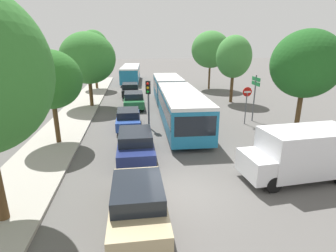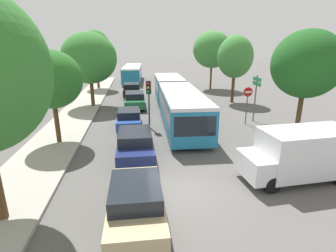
{
  "view_description": "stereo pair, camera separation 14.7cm",
  "coord_description": "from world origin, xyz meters",
  "px_view_note": "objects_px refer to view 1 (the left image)",
  "views": [
    {
      "loc": [
        -1.81,
        -9.31,
        5.88
      ],
      "look_at": [
        0.2,
        5.38,
        1.2
      ],
      "focal_mm": 28.0,
      "sensor_mm": 36.0,
      "label": 1
    },
    {
      "loc": [
        -1.67,
        -9.33,
        5.88
      ],
      "look_at": [
        0.2,
        5.38,
        1.2
      ],
      "focal_mm": 28.0,
      "sensor_mm": 36.0,
      "label": 2
    }
  ],
  "objects_px": {
    "articulated_bus": "(174,97)",
    "direction_sign_post": "(255,89)",
    "tree_right_near": "(306,64)",
    "tree_left_mid": "(51,80)",
    "city_bus_rear": "(131,73)",
    "tree_right_mid": "(233,58)",
    "queued_car_blue": "(128,118)",
    "queued_car_black": "(130,90)",
    "white_van": "(302,153)",
    "queued_car_green": "(134,100)",
    "traffic_light": "(148,94)",
    "tree_left_far": "(87,60)",
    "tree_left_distant": "(94,50)",
    "queued_car_tan": "(138,202)",
    "tree_right_far": "(211,50)",
    "queued_car_navy": "(136,144)",
    "no_entry_sign": "(247,100)"
  },
  "relations": [
    {
      "from": "tree_left_distant",
      "to": "tree_right_near",
      "type": "relative_size",
      "value": 1.13
    },
    {
      "from": "white_van",
      "to": "queued_car_tan",
      "type": "bearing_deg",
      "value": 11.21
    },
    {
      "from": "city_bus_rear",
      "to": "queued_car_blue",
      "type": "relative_size",
      "value": 3.0
    },
    {
      "from": "queued_car_green",
      "to": "tree_right_far",
      "type": "height_order",
      "value": "tree_right_far"
    },
    {
      "from": "traffic_light",
      "to": "city_bus_rear",
      "type": "bearing_deg",
      "value": -161.88
    },
    {
      "from": "articulated_bus",
      "to": "direction_sign_post",
      "type": "xyz_separation_m",
      "value": [
        5.81,
        -2.91,
        1.05
      ]
    },
    {
      "from": "tree_left_far",
      "to": "articulated_bus",
      "type": "bearing_deg",
      "value": -26.02
    },
    {
      "from": "queued_car_black",
      "to": "direction_sign_post",
      "type": "relative_size",
      "value": 1.22
    },
    {
      "from": "direction_sign_post",
      "to": "tree_right_near",
      "type": "distance_m",
      "value": 4.81
    },
    {
      "from": "tree_left_distant",
      "to": "tree_right_near",
      "type": "bearing_deg",
      "value": -54.97
    },
    {
      "from": "queued_car_black",
      "to": "tree_left_mid",
      "type": "relative_size",
      "value": 0.78
    },
    {
      "from": "no_entry_sign",
      "to": "tree_right_far",
      "type": "distance_m",
      "value": 16.57
    },
    {
      "from": "white_van",
      "to": "tree_left_distant",
      "type": "xyz_separation_m",
      "value": [
        -12.13,
        26.42,
        3.87
      ]
    },
    {
      "from": "queued_car_tan",
      "to": "queued_car_green",
      "type": "bearing_deg",
      "value": -0.11
    },
    {
      "from": "white_van",
      "to": "tree_right_far",
      "type": "relative_size",
      "value": 0.69
    },
    {
      "from": "city_bus_rear",
      "to": "queued_car_blue",
      "type": "distance_m",
      "value": 24.36
    },
    {
      "from": "queued_car_tan",
      "to": "tree_right_mid",
      "type": "height_order",
      "value": "tree_right_mid"
    },
    {
      "from": "tree_right_mid",
      "to": "queued_car_tan",
      "type": "bearing_deg",
      "value": -119.11
    },
    {
      "from": "tree_right_near",
      "to": "tree_left_mid",
      "type": "bearing_deg",
      "value": 176.04
    },
    {
      "from": "articulated_bus",
      "to": "direction_sign_post",
      "type": "bearing_deg",
      "value": 65.03
    },
    {
      "from": "city_bus_rear",
      "to": "tree_right_far",
      "type": "bearing_deg",
      "value": -126.04
    },
    {
      "from": "queued_car_tan",
      "to": "articulated_bus",
      "type": "bearing_deg",
      "value": -13.93
    },
    {
      "from": "queued_car_tan",
      "to": "queued_car_green",
      "type": "height_order",
      "value": "queued_car_green"
    },
    {
      "from": "queued_car_navy",
      "to": "tree_right_near",
      "type": "bearing_deg",
      "value": -80.96
    },
    {
      "from": "city_bus_rear",
      "to": "direction_sign_post",
      "type": "relative_size",
      "value": 3.25
    },
    {
      "from": "queued_car_blue",
      "to": "direction_sign_post",
      "type": "distance_m",
      "value": 9.92
    },
    {
      "from": "white_van",
      "to": "tree_right_far",
      "type": "distance_m",
      "value": 24.98
    },
    {
      "from": "tree_left_mid",
      "to": "tree_right_far",
      "type": "height_order",
      "value": "tree_right_far"
    },
    {
      "from": "tree_left_mid",
      "to": "white_van",
      "type": "bearing_deg",
      "value": -26.39
    },
    {
      "from": "tree_left_distant",
      "to": "tree_right_near",
      "type": "height_order",
      "value": "tree_left_distant"
    },
    {
      "from": "queued_car_tan",
      "to": "tree_left_mid",
      "type": "height_order",
      "value": "tree_left_mid"
    },
    {
      "from": "queued_car_blue",
      "to": "tree_left_mid",
      "type": "xyz_separation_m",
      "value": [
        -4.21,
        -2.74,
        3.22
      ]
    },
    {
      "from": "queued_car_green",
      "to": "traffic_light",
      "type": "bearing_deg",
      "value": -171.16
    },
    {
      "from": "traffic_light",
      "to": "tree_right_mid",
      "type": "xyz_separation_m",
      "value": [
        9.05,
        7.68,
        1.99
      ]
    },
    {
      "from": "queued_car_black",
      "to": "white_van",
      "type": "height_order",
      "value": "white_van"
    },
    {
      "from": "queued_car_tan",
      "to": "tree_right_near",
      "type": "bearing_deg",
      "value": -55.78
    },
    {
      "from": "queued_car_green",
      "to": "direction_sign_post",
      "type": "relative_size",
      "value": 1.2
    },
    {
      "from": "traffic_light",
      "to": "queued_car_navy",
      "type": "bearing_deg",
      "value": 3.77
    },
    {
      "from": "queued_car_navy",
      "to": "queued_car_green",
      "type": "xyz_separation_m",
      "value": [
        0.05,
        11.6,
        -0.0
      ]
    },
    {
      "from": "direction_sign_post",
      "to": "tree_right_near",
      "type": "bearing_deg",
      "value": 105.57
    },
    {
      "from": "traffic_light",
      "to": "tree_left_far",
      "type": "bearing_deg",
      "value": -129.8
    },
    {
      "from": "queued_car_green",
      "to": "queued_car_black",
      "type": "xyz_separation_m",
      "value": [
        -0.34,
        5.78,
        0.01
      ]
    },
    {
      "from": "no_entry_sign",
      "to": "direction_sign_post",
      "type": "relative_size",
      "value": 0.78
    },
    {
      "from": "tree_left_mid",
      "to": "queued_car_blue",
      "type": "bearing_deg",
      "value": 33.0
    },
    {
      "from": "city_bus_rear",
      "to": "tree_right_mid",
      "type": "bearing_deg",
      "value": -145.57
    },
    {
      "from": "traffic_light",
      "to": "tree_left_distant",
      "type": "relative_size",
      "value": 0.45
    },
    {
      "from": "articulated_bus",
      "to": "tree_right_far",
      "type": "height_order",
      "value": "tree_right_far"
    },
    {
      "from": "queued_car_black",
      "to": "tree_right_near",
      "type": "xyz_separation_m",
      "value": [
        10.57,
        -15.76,
        3.92
      ]
    },
    {
      "from": "queued_car_black",
      "to": "tree_right_near",
      "type": "distance_m",
      "value": 19.38
    },
    {
      "from": "queued_car_blue",
      "to": "queued_car_black",
      "type": "distance_m",
      "value": 11.99
    }
  ]
}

